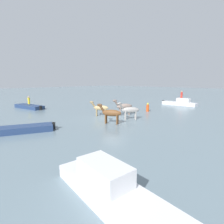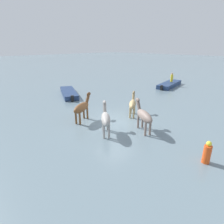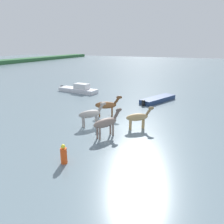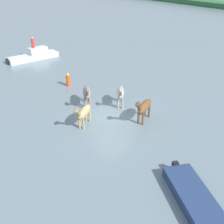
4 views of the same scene
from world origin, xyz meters
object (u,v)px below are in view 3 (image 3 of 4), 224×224
(horse_mid_herd, at_px, (91,114))
(boat_motor_center, at_px, (79,90))
(horse_gray_outer, at_px, (138,117))
(horse_dark_mare, at_px, (107,105))
(buoy_channel_marker, at_px, (64,155))
(horse_rear_stallion, at_px, (106,123))
(boat_launch_far, at_px, (158,100))

(horse_mid_herd, xyz_separation_m, boat_motor_center, (10.50, 7.58, -0.69))
(horse_gray_outer, xyz_separation_m, boat_motor_center, (9.65, 11.21, -0.63))
(horse_dark_mare, bearing_deg, buoy_channel_marker, -107.54)
(buoy_channel_marker, bearing_deg, boat_motor_center, 28.98)
(horse_dark_mare, height_order, boat_motor_center, horse_dark_mare)
(horse_gray_outer, relative_size, horse_rear_stallion, 0.86)
(horse_rear_stallion, relative_size, horse_mid_herd, 1.12)
(horse_dark_mare, relative_size, boat_motor_center, 0.39)
(horse_mid_herd, xyz_separation_m, boat_launch_far, (9.75, -3.39, -0.84))
(horse_rear_stallion, xyz_separation_m, buoy_channel_marker, (-4.16, 0.67, -0.54))
(horse_gray_outer, bearing_deg, buoy_channel_marker, -145.62)
(boat_motor_center, distance_m, boat_launch_far, 11.00)
(horse_rear_stallion, bearing_deg, buoy_channel_marker, -159.74)
(horse_mid_herd, distance_m, boat_launch_far, 10.36)
(boat_motor_center, relative_size, buoy_channel_marker, 5.24)
(horse_rear_stallion, height_order, horse_mid_herd, horse_rear_stallion)
(boat_motor_center, bearing_deg, horse_mid_herd, -46.82)
(horse_gray_outer, bearing_deg, horse_mid_herd, 157.38)
(horse_dark_mare, xyz_separation_m, boat_launch_far, (7.06, -3.23, -0.87))
(horse_gray_outer, distance_m, horse_mid_herd, 3.73)
(horse_gray_outer, distance_m, buoy_channel_marker, 6.85)
(horse_gray_outer, xyz_separation_m, buoy_channel_marker, (-6.43, 2.31, -0.44))
(horse_gray_outer, xyz_separation_m, boat_launch_far, (8.90, 0.24, -0.78))
(horse_mid_herd, relative_size, boat_launch_far, 0.40)
(horse_dark_mare, xyz_separation_m, horse_gray_outer, (-1.84, -3.47, -0.09))
(boat_motor_center, height_order, buoy_channel_marker, boat_motor_center)
(boat_motor_center, bearing_deg, horse_rear_stallion, -43.88)
(horse_mid_herd, height_order, boat_motor_center, horse_mid_herd)
(horse_gray_outer, relative_size, buoy_channel_marker, 1.76)
(horse_dark_mare, xyz_separation_m, horse_mid_herd, (-2.70, 0.17, -0.03))
(horse_rear_stallion, distance_m, boat_launch_far, 11.29)
(horse_dark_mare, bearing_deg, horse_gray_outer, -53.51)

